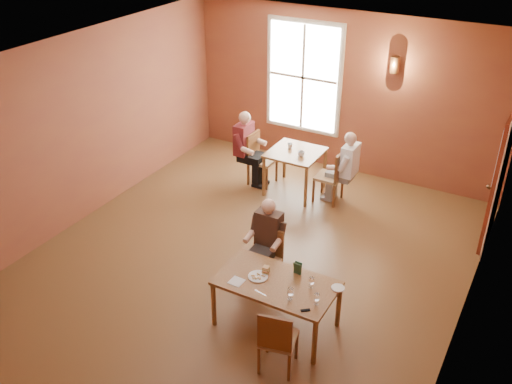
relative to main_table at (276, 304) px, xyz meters
The scene contains 30 objects.
ground 1.49m from the main_table, 132.99° to the left, with size 6.00×7.00×0.01m, color brown.
wall_back 4.81m from the main_table, 102.22° to the left, with size 6.00×0.04×3.00m, color brown.
wall_front 2.88m from the main_table, 112.04° to the right, with size 6.00×0.04×3.00m, color brown.
wall_left 4.29m from the main_table, 165.12° to the left, with size 0.04×7.00×3.00m, color brown.
wall_right 2.55m from the main_table, 27.77° to the left, with size 0.04×7.00×3.00m, color brown.
ceiling 3.03m from the main_table, 132.99° to the left, with size 6.00×7.00×0.04m, color white.
window 5.04m from the main_table, 111.63° to the left, with size 1.36×0.10×1.96m, color white.
door 3.95m from the main_table, 59.84° to the left, with size 0.12×1.04×2.10m, color maroon.
wall_sconce 4.83m from the main_table, 91.13° to the left, with size 0.16×0.16×0.28m, color brown.
main_table is the anchor object (origin of this frame).
chair_diner_main 0.82m from the main_table, 127.57° to the left, with size 0.37×0.37×0.83m, color #442816, non-canonical shape.
diner_main 0.84m from the main_table, 128.88° to the left, with size 0.48×0.48×1.19m, color black, non-canonical shape.
chair_empty 0.70m from the main_table, 60.49° to the right, with size 0.39×0.39×0.88m, color brown, non-canonical shape.
plate_food 0.43m from the main_table, behind, with size 0.25×0.25×0.03m, color white.
sandwich 0.44m from the main_table, 156.16° to the left, with size 0.07×0.07×0.09m, color tan.
goblet_a 0.60m from the main_table, 14.04° to the left, with size 0.06×0.06×0.16m, color white, non-canonical shape.
goblet_b 0.74m from the main_table, 13.98° to the right, with size 0.06×0.06×0.16m, color white, non-canonical shape.
goblet_c 0.55m from the main_table, 36.02° to the right, with size 0.07×0.07×0.17m, color white, non-canonical shape.
menu_stand 0.53m from the main_table, 61.82° to the left, with size 0.10×0.05×0.16m, color #214429.
knife 0.45m from the main_table, 104.46° to the right, with size 0.18×0.01×0.00m, color silver.
napkin 0.60m from the main_table, 151.69° to the right, with size 0.17×0.17×0.01m, color silver.
side_plate 0.82m from the main_table, 19.66° to the left, with size 0.16×0.16×0.01m, color silver.
sunglasses 0.70m from the main_table, 30.12° to the right, with size 0.11×0.03×0.01m, color black.
second_table 3.53m from the main_table, 112.00° to the left, with size 0.89×0.89×0.78m, color brown, non-canonical shape.
chair_diner_white 3.35m from the main_table, 101.62° to the left, with size 0.42×0.42×0.95m, color brown, non-canonical shape.
diner_white 3.35m from the main_table, 101.12° to the left, with size 0.50×0.50×1.26m, color white, non-canonical shape.
chair_diner_maroon 3.83m from the main_table, 121.07° to the left, with size 0.42×0.42×0.96m, color #402211, non-canonical shape.
diner_maroon 3.85m from the main_table, 121.45° to the left, with size 0.53×0.53×1.32m, color maroon, non-canonical shape.
cup_a 3.40m from the main_table, 110.16° to the left, with size 0.11×0.11×0.09m, color beige.
cup_b 3.70m from the main_table, 113.63° to the left, with size 0.10×0.10×0.09m, color white.
Camera 1 is at (3.45, -5.99, 5.00)m, focal length 40.00 mm.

